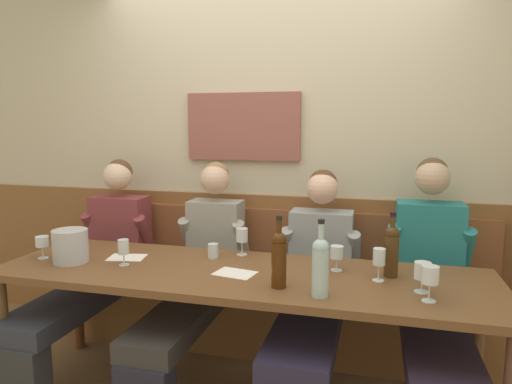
{
  "coord_description": "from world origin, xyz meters",
  "views": [
    {
      "loc": [
        0.69,
        -2.1,
        1.53
      ],
      "look_at": [
        0.02,
        0.45,
        1.14
      ],
      "focal_mm": 32.08,
      "sensor_mm": 36.0,
      "label": 1
    }
  ],
  "objects_px": {
    "person_left_seat": "(198,270)",
    "wine_glass_center_front": "(123,248)",
    "wine_glass_near_bucket": "(379,259)",
    "wine_glass_left_end": "(422,272)",
    "person_right_seat": "(95,262)",
    "ice_bucket": "(70,246)",
    "wine_bottle_green_tall": "(279,257)",
    "wine_glass_right_end": "(430,277)",
    "wine_bottle_clear_water": "(392,249)",
    "wine_glass_mid_left": "(242,236)",
    "dining_table": "(239,284)",
    "water_tumbler_right": "(213,251)",
    "person_center_right_seat": "(314,284)",
    "wine_bottle_amber_mid": "(320,265)",
    "wine_glass_by_bottle": "(337,254)",
    "wine_glass_center_rear": "(42,243)",
    "person_center_left_seat": "(433,285)",
    "wall_bench": "(268,308)"
  },
  "relations": [
    {
      "from": "person_left_seat",
      "to": "wine_glass_center_front",
      "type": "bearing_deg",
      "value": -126.59
    },
    {
      "from": "wine_glass_near_bucket",
      "to": "wine_glass_left_end",
      "type": "xyz_separation_m",
      "value": [
        0.2,
        -0.11,
        -0.02
      ]
    },
    {
      "from": "person_left_seat",
      "to": "person_right_seat",
      "type": "bearing_deg",
      "value": -179.88
    },
    {
      "from": "ice_bucket",
      "to": "wine_glass_center_front",
      "type": "xyz_separation_m",
      "value": [
        0.32,
        0.03,
        0.0
      ]
    },
    {
      "from": "wine_bottle_green_tall",
      "to": "wine_glass_right_end",
      "type": "height_order",
      "value": "wine_bottle_green_tall"
    },
    {
      "from": "wine_bottle_clear_water",
      "to": "wine_glass_right_end",
      "type": "xyz_separation_m",
      "value": [
        0.16,
        -0.31,
        -0.03
      ]
    },
    {
      "from": "wine_bottle_green_tall",
      "to": "wine_bottle_clear_water",
      "type": "distance_m",
      "value": 0.61
    },
    {
      "from": "wine_glass_mid_left",
      "to": "wine_glass_right_end",
      "type": "relative_size",
      "value": 1.0
    },
    {
      "from": "dining_table",
      "to": "water_tumbler_right",
      "type": "relative_size",
      "value": 31.58
    },
    {
      "from": "person_center_right_seat",
      "to": "water_tumbler_right",
      "type": "bearing_deg",
      "value": -169.12
    },
    {
      "from": "ice_bucket",
      "to": "wine_glass_right_end",
      "type": "bearing_deg",
      "value": -3.07
    },
    {
      "from": "wine_glass_mid_left",
      "to": "wine_glass_right_end",
      "type": "height_order",
      "value": "same"
    },
    {
      "from": "person_center_right_seat",
      "to": "wine_glass_mid_left",
      "type": "bearing_deg",
      "value": -178.63
    },
    {
      "from": "dining_table",
      "to": "wine_bottle_amber_mid",
      "type": "relative_size",
      "value": 7.41
    },
    {
      "from": "wine_bottle_amber_mid",
      "to": "wine_glass_center_front",
      "type": "xyz_separation_m",
      "value": [
        -1.11,
        0.19,
        -0.05
      ]
    },
    {
      "from": "person_center_right_seat",
      "to": "ice_bucket",
      "type": "xyz_separation_m",
      "value": [
        -1.33,
        -0.4,
        0.24
      ]
    },
    {
      "from": "wine_glass_mid_left",
      "to": "wine_glass_near_bucket",
      "type": "bearing_deg",
      "value": -18.62
    },
    {
      "from": "wine_glass_by_bottle",
      "to": "wine_glass_right_end",
      "type": "relative_size",
      "value": 0.84
    },
    {
      "from": "dining_table",
      "to": "wine_glass_center_rear",
      "type": "height_order",
      "value": "wine_glass_center_rear"
    },
    {
      "from": "wine_glass_center_rear",
      "to": "wine_glass_right_end",
      "type": "height_order",
      "value": "wine_glass_right_end"
    },
    {
      "from": "wine_glass_center_front",
      "to": "wine_glass_center_rear",
      "type": "xyz_separation_m",
      "value": [
        -0.53,
        -0.0,
        -0.0
      ]
    },
    {
      "from": "person_left_seat",
      "to": "person_center_left_seat",
      "type": "height_order",
      "value": "person_center_left_seat"
    },
    {
      "from": "dining_table",
      "to": "wine_glass_near_bucket",
      "type": "xyz_separation_m",
      "value": [
        0.72,
        0.03,
        0.19
      ]
    },
    {
      "from": "person_center_right_seat",
      "to": "wall_bench",
      "type": "bearing_deg",
      "value": 135.34
    },
    {
      "from": "wine_bottle_green_tall",
      "to": "wine_bottle_amber_mid",
      "type": "bearing_deg",
      "value": -18.17
    },
    {
      "from": "person_center_left_seat",
      "to": "wine_glass_center_front",
      "type": "relative_size",
      "value": 9.14
    },
    {
      "from": "wine_bottle_amber_mid",
      "to": "wine_glass_left_end",
      "type": "relative_size",
      "value": 2.48
    },
    {
      "from": "wine_glass_right_end",
      "to": "wine_bottle_amber_mid",
      "type": "bearing_deg",
      "value": -172.68
    },
    {
      "from": "dining_table",
      "to": "person_left_seat",
      "type": "relative_size",
      "value": 2.07
    },
    {
      "from": "person_left_seat",
      "to": "person_center_left_seat",
      "type": "bearing_deg",
      "value": 0.92
    },
    {
      "from": "wine_bottle_amber_mid",
      "to": "wine_glass_center_rear",
      "type": "bearing_deg",
      "value": 173.55
    },
    {
      "from": "person_center_left_seat",
      "to": "wine_glass_center_rear",
      "type": "bearing_deg",
      "value": -169.43
    },
    {
      "from": "wine_glass_by_bottle",
      "to": "water_tumbler_right",
      "type": "height_order",
      "value": "wine_glass_by_bottle"
    },
    {
      "from": "wine_bottle_green_tall",
      "to": "wine_glass_center_front",
      "type": "relative_size",
      "value": 2.4
    },
    {
      "from": "wall_bench",
      "to": "wine_glass_center_rear",
      "type": "relative_size",
      "value": 22.47
    },
    {
      "from": "wall_bench",
      "to": "wine_glass_center_front",
      "type": "bearing_deg",
      "value": -131.67
    },
    {
      "from": "wall_bench",
      "to": "dining_table",
      "type": "bearing_deg",
      "value": -90.0
    },
    {
      "from": "wine_bottle_green_tall",
      "to": "wine_bottle_clear_water",
      "type": "relative_size",
      "value": 1.04
    },
    {
      "from": "person_center_right_seat",
      "to": "wine_glass_near_bucket",
      "type": "xyz_separation_m",
      "value": [
        0.36,
        -0.28,
        0.26
      ]
    },
    {
      "from": "wine_glass_left_end",
      "to": "water_tumbler_right",
      "type": "xyz_separation_m",
      "value": [
        -1.14,
        0.28,
        -0.05
      ]
    },
    {
      "from": "ice_bucket",
      "to": "person_center_left_seat",
      "type": "bearing_deg",
      "value": 12.26
    },
    {
      "from": "person_right_seat",
      "to": "ice_bucket",
      "type": "distance_m",
      "value": 0.49
    },
    {
      "from": "dining_table",
      "to": "wine_glass_mid_left",
      "type": "xyz_separation_m",
      "value": [
        -0.07,
        0.3,
        0.19
      ]
    },
    {
      "from": "wall_bench",
      "to": "dining_table",
      "type": "xyz_separation_m",
      "value": [
        0.0,
        -0.67,
        0.4
      ]
    },
    {
      "from": "wall_bench",
      "to": "person_right_seat",
      "type": "relative_size",
      "value": 2.3
    },
    {
      "from": "person_right_seat",
      "to": "wine_glass_center_front",
      "type": "bearing_deg",
      "value": -40.16
    },
    {
      "from": "wall_bench",
      "to": "person_center_right_seat",
      "type": "height_order",
      "value": "person_center_right_seat"
    },
    {
      "from": "wine_bottle_clear_water",
      "to": "wine_glass_left_end",
      "type": "xyz_separation_m",
      "value": [
        0.13,
        -0.2,
        -0.05
      ]
    },
    {
      "from": "ice_bucket",
      "to": "wine_bottle_clear_water",
      "type": "relative_size",
      "value": 0.58
    },
    {
      "from": "person_right_seat",
      "to": "wine_glass_right_end",
      "type": "relative_size",
      "value": 7.93
    }
  ]
}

